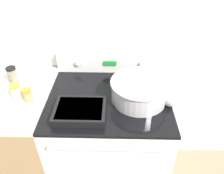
# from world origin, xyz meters

# --- Properties ---
(kitchen_wall) EXTENTS (8.00, 0.05, 2.50)m
(kitchen_wall) POSITION_xyz_m (0.00, 0.69, 1.25)
(kitchen_wall) COLOR silver
(kitchen_wall) RESTS_ON ground_plane
(stove_range) EXTENTS (0.76, 0.68, 0.94)m
(stove_range) POSITION_xyz_m (0.00, 0.33, 0.47)
(stove_range) COLOR white
(stove_range) RESTS_ON ground_plane
(control_panel) EXTENTS (0.76, 0.07, 0.15)m
(control_panel) POSITION_xyz_m (0.00, 0.63, 1.02)
(control_panel) COLOR white
(control_panel) RESTS_ON stove_range
(side_counter) EXTENTS (0.56, 0.65, 0.95)m
(side_counter) POSITION_xyz_m (-0.66, 0.33, 0.48)
(side_counter) COLOR tan
(side_counter) RESTS_ON ground_plane
(mixing_bowl) EXTENTS (0.35, 0.35, 0.13)m
(mixing_bowl) POSITION_xyz_m (0.18, 0.30, 1.02)
(mixing_bowl) COLOR silver
(mixing_bowl) RESTS_ON stove_range
(casserole_dish) EXTENTS (0.29, 0.22, 0.05)m
(casserole_dish) POSITION_xyz_m (-0.16, 0.16, 0.97)
(casserole_dish) COLOR black
(casserole_dish) RESTS_ON stove_range
(ladle) EXTENTS (0.08, 0.26, 0.08)m
(ladle) POSITION_xyz_m (0.36, 0.26, 0.98)
(ladle) COLOR #B7B7B7
(ladle) RESTS_ON stove_range
(spice_jar_orange_cap) EXTENTS (0.06, 0.06, 0.08)m
(spice_jar_orange_cap) POSITION_xyz_m (-0.48, 0.26, 0.99)
(spice_jar_orange_cap) COLOR tan
(spice_jar_orange_cap) RESTS_ON side_counter
(spice_jar_yellow_cap) EXTENTS (0.06, 0.06, 0.09)m
(spice_jar_yellow_cap) POSITION_xyz_m (-0.55, 0.28, 1.00)
(spice_jar_yellow_cap) COLOR beige
(spice_jar_yellow_cap) RESTS_ON side_counter
(spice_jar_black_cap) EXTENTS (0.06, 0.06, 0.12)m
(spice_jar_black_cap) POSITION_xyz_m (-0.64, 0.45, 1.01)
(spice_jar_black_cap) COLOR gray
(spice_jar_black_cap) RESTS_ON side_counter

